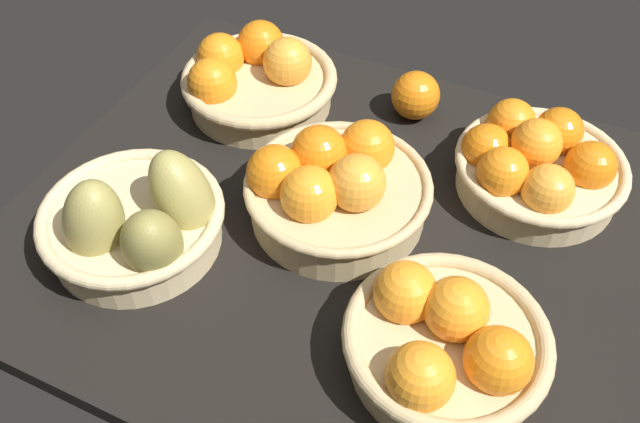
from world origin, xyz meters
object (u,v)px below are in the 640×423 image
object	(u,v)px
basket_center	(333,187)
loose_orange_front_gap	(416,95)
basket_far_left	(255,78)
basket_near_left_pears	(137,222)
basket_far_right	(536,164)
basket_near_right	(445,342)

from	to	relation	value
basket_center	loose_orange_front_gap	bearing A→B (deg)	83.02
basket_far_left	basket_near_left_pears	size ratio (longest dim) A/B	1.00
basket_far_right	loose_orange_front_gap	world-z (taller)	basket_far_right
basket_far_right	basket_near_right	distance (cm)	32.46
basket_near_left_pears	basket_far_right	bearing A→B (deg)	36.77
basket_center	basket_near_right	bearing A→B (deg)	-38.06
basket_far_right	loose_orange_front_gap	xyz separation A→B (cm)	(-20.36, 8.27, -0.63)
basket_center	basket_near_left_pears	world-z (taller)	basket_near_left_pears
basket_near_right	basket_far_right	bearing A→B (deg)	85.38
basket_near_left_pears	loose_orange_front_gap	world-z (taller)	basket_near_left_pears
basket_far_right	basket_far_left	bearing A→B (deg)	178.80
basket_far_left	loose_orange_front_gap	bearing A→B (deg)	17.00
basket_near_right	basket_near_left_pears	distance (cm)	40.44
basket_center	basket_far_left	bearing A→B (deg)	140.95
basket_near_right	basket_near_left_pears	bearing A→B (deg)	179.76
basket_far_left	basket_center	bearing A→B (deg)	-39.05
basket_far_right	basket_near_right	size ratio (longest dim) A/B	1.02
loose_orange_front_gap	basket_far_right	bearing A→B (deg)	-22.11
basket_near_left_pears	loose_orange_front_gap	distance (cm)	46.39
basket_center	basket_far_right	distance (cm)	28.37
basket_far_left	basket_near_left_pears	bearing A→B (deg)	-87.73
basket_center	loose_orange_front_gap	distance (cm)	24.60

